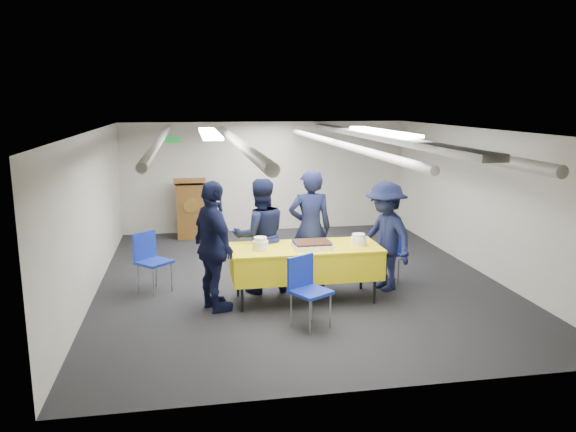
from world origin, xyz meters
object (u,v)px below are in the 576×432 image
(sheet_cake, at_px, (312,244))
(sailor_d, at_px, (385,236))
(serving_table, at_px, (305,261))
(chair_right, at_px, (387,248))
(sailor_a, at_px, (310,229))
(sailor_c, at_px, (214,247))
(chair_near, at_px, (306,284))
(sailor_b, at_px, (260,236))
(podium, at_px, (191,208))
(chair_left, at_px, (150,256))

(sheet_cake, xyz_separation_m, sailor_d, (1.16, 0.33, -0.01))
(serving_table, height_order, sailor_d, sailor_d)
(sheet_cake, xyz_separation_m, chair_right, (1.33, 0.66, -0.28))
(sailor_a, height_order, sailor_d, sailor_a)
(serving_table, xyz_separation_m, sailor_c, (-1.25, -0.16, 0.31))
(serving_table, xyz_separation_m, sailor_d, (1.24, 0.25, 0.24))
(sailor_c, bearing_deg, sailor_a, -84.13)
(chair_near, height_order, sailor_b, sailor_b)
(podium, height_order, chair_right, podium)
(serving_table, relative_size, sailor_a, 1.17)
(sailor_d, bearing_deg, chair_near, -70.97)
(chair_near, xyz_separation_m, sailor_d, (1.41, 1.13, 0.27))
(sailor_d, bearing_deg, sheet_cake, -93.98)
(podium, xyz_separation_m, chair_near, (1.35, -4.86, -0.08))
(sheet_cake, height_order, sailor_d, sailor_d)
(sailor_a, height_order, sailor_b, sailor_a)
(sailor_d, bearing_deg, sailor_c, -100.33)
(sheet_cake, relative_size, sailor_a, 0.29)
(chair_right, bearing_deg, chair_left, 177.18)
(sailor_a, relative_size, sailor_b, 1.06)
(sheet_cake, height_order, sailor_c, sailor_c)
(sheet_cake, distance_m, sailor_d, 1.21)
(podium, height_order, sailor_a, sailor_a)
(serving_table, height_order, sheet_cake, sheet_cake)
(sailor_b, bearing_deg, sailor_d, 166.63)
(chair_near, distance_m, sailor_d, 1.83)
(serving_table, height_order, chair_near, chair_near)
(chair_left, relative_size, sailor_d, 0.54)
(chair_right, xyz_separation_m, sailor_a, (-1.21, 0.00, 0.35))
(sailor_d, bearing_deg, podium, -163.11)
(podium, relative_size, sailor_a, 0.71)
(serving_table, bearing_deg, chair_left, 160.32)
(serving_table, bearing_deg, chair_near, -101.12)
(podium, relative_size, chair_right, 1.44)
(podium, height_order, sailor_c, sailor_c)
(sheet_cake, height_order, podium, podium)
(sailor_b, height_order, sailor_d, sailor_b)
(chair_near, relative_size, sailor_c, 0.50)
(chair_right, xyz_separation_m, chair_left, (-3.54, 0.17, 0.00))
(chair_near, relative_size, sailor_a, 0.49)
(sailor_c, bearing_deg, sheet_cake, -107.94)
(serving_table, xyz_separation_m, sailor_a, (0.20, 0.59, 0.32))
(chair_right, bearing_deg, podium, 130.78)
(sailor_a, bearing_deg, podium, -59.25)
(podium, height_order, sailor_d, sailor_d)
(sailor_a, bearing_deg, chair_left, -0.35)
(sailor_b, height_order, sailor_c, sailor_c)
(sailor_b, distance_m, sailor_c, 0.95)
(podium, bearing_deg, chair_right, -49.22)
(sailor_a, xyz_separation_m, sailor_d, (1.04, -0.34, -0.08))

